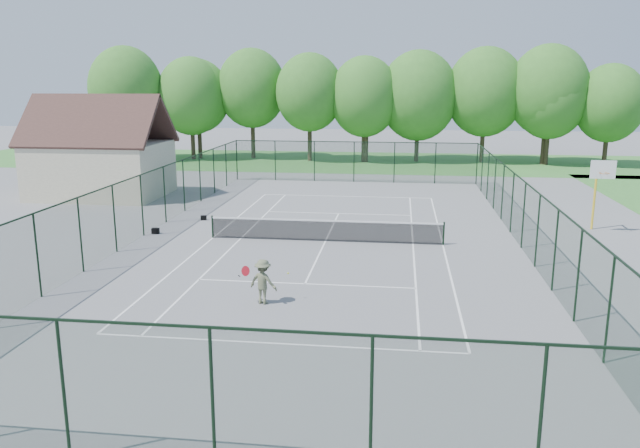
{
  "coord_description": "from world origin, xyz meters",
  "views": [
    {
      "loc": [
        3.39,
        -28.39,
        7.42
      ],
      "look_at": [
        0.0,
        -2.0,
        1.3
      ],
      "focal_mm": 35.0,
      "sensor_mm": 36.0,
      "label": 1
    }
  ],
  "objects": [
    {
      "name": "tennis_net",
      "position": [
        0.0,
        0.0,
        0.58
      ],
      "size": [
        11.08,
        0.08,
        1.1
      ],
      "color": "black",
      "rests_on": "ground"
    },
    {
      "name": "fence_enclosure",
      "position": [
        0.0,
        0.0,
        1.56
      ],
      "size": [
        18.05,
        36.05,
        3.02
      ],
      "color": "#1E3E27",
      "rests_on": "ground"
    },
    {
      "name": "utility_building",
      "position": [
        -16.0,
        10.0,
        3.12
      ],
      "size": [
        8.6,
        6.27,
        6.63
      ],
      "color": "beige",
      "rests_on": "ground"
    },
    {
      "name": "tennis_player",
      "position": [
        -1.1,
        -8.64,
        0.78
      ],
      "size": [
        1.69,
        0.86,
        1.55
      ],
      "color": "#5D6346",
      "rests_on": "ground"
    },
    {
      "name": "sports_bag_a",
      "position": [
        -8.58,
        0.44,
        0.14
      ],
      "size": [
        0.35,
        0.21,
        0.28
      ],
      "primitive_type": "cube",
      "rotation": [
        0.0,
        0.0,
        0.0
      ],
      "color": "black",
      "rests_on": "ground"
    },
    {
      "name": "court_lines",
      "position": [
        0.0,
        0.0,
        0.0
      ],
      "size": [
        11.05,
        23.85,
        0.01
      ],
      "color": "white",
      "rests_on": "ground"
    },
    {
      "name": "grass_far",
      "position": [
        0.0,
        30.0,
        0.01
      ],
      "size": [
        80.0,
        16.0,
        0.01
      ],
      "primitive_type": "cube",
      "color": "#428738",
      "rests_on": "ground"
    },
    {
      "name": "basketball_goal",
      "position": [
        13.25,
        3.73,
        2.57
      ],
      "size": [
        1.2,
        1.43,
        3.65
      ],
      "color": "yellow",
      "rests_on": "ground"
    },
    {
      "name": "ground",
      "position": [
        0.0,
        0.0,
        0.0
      ],
      "size": [
        140.0,
        140.0,
        0.0
      ],
      "primitive_type": "plane",
      "color": "gray",
      "rests_on": "ground"
    },
    {
      "name": "tree_line_far",
      "position": [
        0.0,
        30.0,
        5.99
      ],
      "size": [
        39.4,
        6.4,
        9.7
      ],
      "color": "#413023",
      "rests_on": "ground"
    },
    {
      "name": "sports_bag_b",
      "position": [
        -7.15,
        3.75,
        0.13
      ],
      "size": [
        0.36,
        0.28,
        0.25
      ],
      "primitive_type": "cube",
      "rotation": [
        0.0,
        0.0,
        0.27
      ],
      "color": "black",
      "rests_on": "ground"
    }
  ]
}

